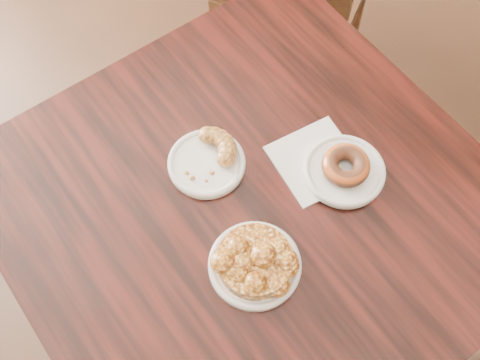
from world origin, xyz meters
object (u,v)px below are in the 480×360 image
Objects in this scene: cafe_table at (249,270)px; glazed_donut at (346,165)px; cruller_fragment at (206,158)px; apple_fritter at (255,260)px.

glazed_donut is at bearing 73.32° from cafe_table.
cafe_table is at bearing -125.18° from glazed_donut.
glazed_donut is at bearing 31.03° from cruller_fragment.
cafe_table is 0.45m from glazed_donut.
glazed_donut is 0.52× the size of apple_fritter.
cafe_table is at bearing 126.51° from apple_fritter.
cruller_fragment is at bearing 148.74° from apple_fritter.
glazed_donut is at bearing 82.52° from apple_fritter.
apple_fritter is (0.07, -0.10, 0.41)m from cafe_table.
cruller_fragment is (-0.19, 0.12, -0.01)m from apple_fritter.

